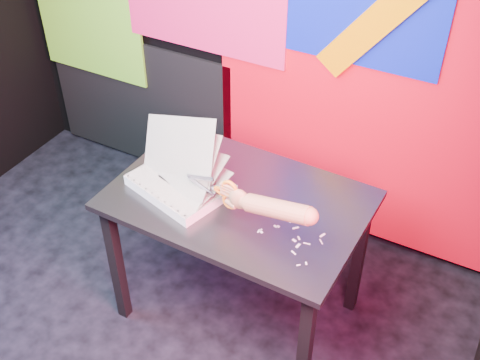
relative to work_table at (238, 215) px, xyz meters
The scene contains 7 objects.
room 1.04m from the work_table, 119.65° to the right, with size 3.01×3.01×2.71m.
backdrop 0.91m from the work_table, 111.75° to the left, with size 2.88×0.05×2.08m.
work_table is the anchor object (origin of this frame).
printout_stack 0.29m from the work_table, 165.22° to the right, with size 0.48×0.40×0.38m.
scissors 0.29m from the work_table, 80.34° to the right, with size 0.25×0.04×0.14m.
hand_forearm 0.40m from the work_table, 35.69° to the right, with size 0.42×0.11×0.15m.
paper_clippings 0.34m from the work_table, 19.36° to the right, with size 0.26×0.22×0.00m.
Camera 1 is at (1.32, -1.06, 2.44)m, focal length 45.00 mm.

